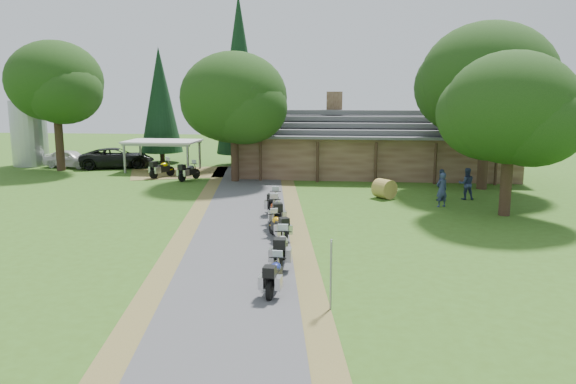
# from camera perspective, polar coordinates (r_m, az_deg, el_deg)

# --- Properties ---
(ground) EXTENTS (120.00, 120.00, 0.00)m
(ground) POSITION_cam_1_polar(r_m,az_deg,el_deg) (20.50, -5.50, -7.75)
(ground) COLOR #385B19
(ground) RESTS_ON ground
(driveway) EXTENTS (51.95, 51.95, 0.00)m
(driveway) POSITION_cam_1_polar(r_m,az_deg,el_deg) (24.35, -4.81, -4.80)
(driveway) COLOR #464649
(driveway) RESTS_ON ground
(lodge) EXTENTS (21.40, 9.40, 4.90)m
(lodge) POSITION_cam_1_polar(r_m,az_deg,el_deg) (43.31, 8.65, 5.08)
(lodge) COLOR brown
(lodge) RESTS_ON ground
(silo) EXTENTS (3.00, 3.00, 5.91)m
(silo) POSITION_cam_1_polar(r_m,az_deg,el_deg) (52.25, -24.82, 5.69)
(silo) COLOR gray
(silo) RESTS_ON ground
(carport) EXTENTS (5.68, 3.87, 2.42)m
(carport) POSITION_cam_1_polar(r_m,az_deg,el_deg) (45.41, -12.57, 3.61)
(carport) COLOR silver
(carport) RESTS_ON ground
(car_white_sedan) EXTENTS (3.36, 5.93, 1.86)m
(car_white_sedan) POSITION_cam_1_polar(r_m,az_deg,el_deg) (49.70, -21.30, 3.40)
(car_white_sedan) COLOR silver
(car_white_sedan) RESTS_ON ground
(car_dark_suv) EXTENTS (4.55, 6.96, 2.46)m
(car_dark_suv) POSITION_cam_1_polar(r_m,az_deg,el_deg) (48.24, -16.99, 3.82)
(car_dark_suv) COLOR black
(car_dark_suv) RESTS_ON ground
(motorcycle_row_a) EXTENTS (0.72, 1.82, 1.22)m
(motorcycle_row_a) POSITION_cam_1_polar(r_m,az_deg,el_deg) (17.95, -1.39, -8.31)
(motorcycle_row_a) COLOR navy
(motorcycle_row_a) RESTS_ON ground
(motorcycle_row_b) EXTENTS (0.72, 2.06, 1.40)m
(motorcycle_row_b) POSITION_cam_1_polar(r_m,az_deg,el_deg) (20.55, -0.64, -5.61)
(motorcycle_row_b) COLOR #B5B8BC
(motorcycle_row_b) RESTS_ON ground
(motorcycle_row_c) EXTENTS (1.35, 1.86, 1.23)m
(motorcycle_row_c) POSITION_cam_1_polar(r_m,az_deg,el_deg) (24.18, -1.02, -3.37)
(motorcycle_row_c) COLOR #E6A00F
(motorcycle_row_c) RESTS_ON ground
(motorcycle_row_d) EXTENTS (1.16, 2.18, 1.42)m
(motorcycle_row_d) POSITION_cam_1_polar(r_m,az_deg,el_deg) (26.44, -1.28, -1.96)
(motorcycle_row_d) COLOR #C03813
(motorcycle_row_d) RESTS_ON ground
(motorcycle_row_e) EXTENTS (0.69, 1.92, 1.30)m
(motorcycle_row_e) POSITION_cam_1_polar(r_m,az_deg,el_deg) (29.23, -1.45, -0.89)
(motorcycle_row_e) COLOR black
(motorcycle_row_e) RESTS_ON ground
(motorcycle_carport_a) EXTENTS (1.59, 2.13, 1.41)m
(motorcycle_carport_a) POSITION_cam_1_polar(r_m,az_deg,el_deg) (42.16, -12.68, 2.42)
(motorcycle_carport_a) COLOR #C5B400
(motorcycle_carport_a) RESTS_ON ground
(motorcycle_carport_b) EXTENTS (1.39, 2.10, 1.37)m
(motorcycle_carport_b) POSITION_cam_1_polar(r_m,az_deg,el_deg) (40.44, -10.01, 2.16)
(motorcycle_carport_b) COLOR slate
(motorcycle_carport_b) RESTS_ON ground
(person_a) EXTENTS (0.78, 0.70, 2.24)m
(person_a) POSITION_cam_1_polar(r_m,az_deg,el_deg) (31.80, 15.36, 0.52)
(person_a) COLOR navy
(person_a) RESTS_ON ground
(person_b) EXTENTS (0.63, 0.46, 2.18)m
(person_b) POSITION_cam_1_polar(r_m,az_deg,el_deg) (34.40, 17.68, 1.07)
(person_b) COLOR navy
(person_b) RESTS_ON ground
(person_c) EXTENTS (0.64, 0.73, 2.16)m
(person_c) POSITION_cam_1_polar(r_m,az_deg,el_deg) (33.62, 15.34, 0.97)
(person_c) COLOR navy
(person_c) RESTS_ON ground
(hay_bale) EXTENTS (1.55, 1.53, 1.14)m
(hay_bale) POSITION_cam_1_polar(r_m,az_deg,el_deg) (33.69, 9.76, 0.33)
(hay_bale) COLOR olive
(hay_bale) RESTS_ON ground
(sign_post) EXTENTS (0.38, 0.06, 2.13)m
(sign_post) POSITION_cam_1_polar(r_m,az_deg,el_deg) (16.47, 4.39, -8.41)
(sign_post) COLOR gray
(sign_post) RESTS_ON ground
(oak_lodge_left) EXTENTS (7.33, 7.33, 9.39)m
(oak_lodge_left) POSITION_cam_1_polar(r_m,az_deg,el_deg) (39.09, -5.50, 7.89)
(oak_lodge_left) COLOR #18340F
(oak_lodge_left) RESTS_ON ground
(oak_lodge_right) EXTENTS (8.53, 8.53, 11.20)m
(oak_lodge_right) POSITION_cam_1_polar(r_m,az_deg,el_deg) (38.01, 19.55, 8.65)
(oak_lodge_right) COLOR #18340F
(oak_lodge_right) RESTS_ON ground
(oak_driveway) EXTENTS (6.61, 6.61, 8.83)m
(oak_driveway) POSITION_cam_1_polar(r_m,az_deg,el_deg) (30.28, 21.62, 5.97)
(oak_driveway) COLOR #18340F
(oak_driveway) RESTS_ON ground
(oak_silo) EXTENTS (7.36, 7.36, 11.28)m
(oak_silo) POSITION_cam_1_polar(r_m,az_deg,el_deg) (47.88, -22.49, 8.74)
(oak_silo) COLOR #18340F
(oak_silo) RESTS_ON ground
(cedar_near) EXTENTS (4.00, 4.00, 14.09)m
(cedar_near) POSITION_cam_1_polar(r_m,az_deg,el_deg) (47.52, -4.95, 11.16)
(cedar_near) COLOR black
(cedar_near) RESTS_ON ground
(cedar_far) EXTENTS (3.62, 3.62, 9.98)m
(cedar_far) POSITION_cam_1_polar(r_m,az_deg,el_deg) (50.41, -12.84, 8.56)
(cedar_far) COLOR black
(cedar_far) RESTS_ON ground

